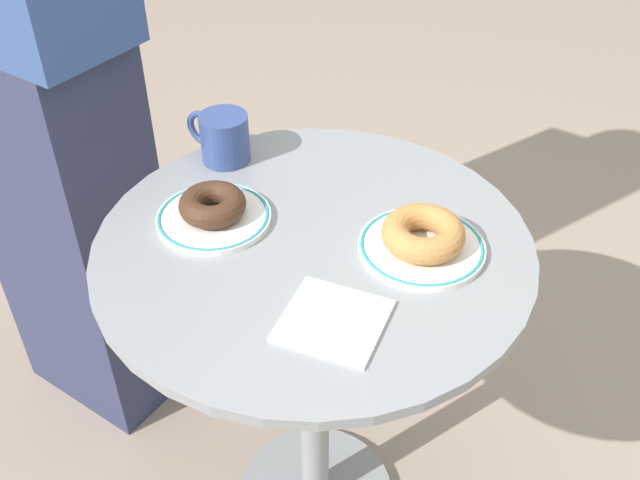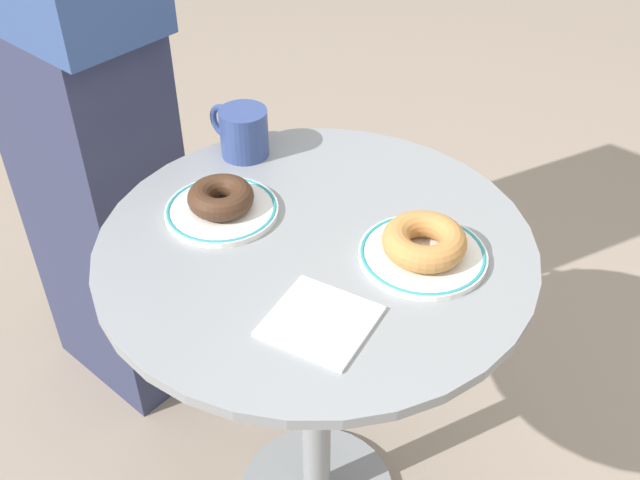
# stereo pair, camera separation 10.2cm
# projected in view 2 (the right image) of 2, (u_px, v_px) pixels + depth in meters

# --- Properties ---
(cafe_table) EXTENTS (0.68, 0.68, 0.71)m
(cafe_table) POSITION_uv_depth(u_px,v_px,m) (316.00, 333.00, 1.26)
(cafe_table) COLOR gray
(cafe_table) RESTS_ON ground
(plate_left) EXTENTS (0.18, 0.18, 0.01)m
(plate_left) POSITION_uv_depth(u_px,v_px,m) (222.00, 210.00, 1.19)
(plate_left) COLOR white
(plate_left) RESTS_ON cafe_table
(plate_right) EXTENTS (0.19, 0.19, 0.01)m
(plate_right) POSITION_uv_depth(u_px,v_px,m) (423.00, 255.00, 1.10)
(plate_right) COLOR white
(plate_right) RESTS_ON cafe_table
(donut_chocolate) EXTENTS (0.14, 0.14, 0.04)m
(donut_chocolate) POSITION_uv_depth(u_px,v_px,m) (221.00, 197.00, 1.17)
(donut_chocolate) COLOR #422819
(donut_chocolate) RESTS_ON plate_left
(donut_old_fashioned) EXTENTS (0.18, 0.18, 0.04)m
(donut_old_fashioned) POSITION_uv_depth(u_px,v_px,m) (424.00, 241.00, 1.08)
(donut_old_fashioned) COLOR #BC7F42
(donut_old_fashioned) RESTS_ON plate_right
(paper_napkin) EXTENTS (0.16, 0.16, 0.01)m
(paper_napkin) POSITION_uv_depth(u_px,v_px,m) (320.00, 321.00, 1.00)
(paper_napkin) COLOR white
(paper_napkin) RESTS_ON cafe_table
(coffee_mug) EXTENTS (0.12, 0.09, 0.09)m
(coffee_mug) POSITION_uv_depth(u_px,v_px,m) (243.00, 132.00, 1.30)
(coffee_mug) COLOR #334784
(coffee_mug) RESTS_ON cafe_table
(person_figure) EXTENTS (0.45, 0.36, 1.64)m
(person_figure) POSITION_uv_depth(u_px,v_px,m) (70.00, 65.00, 1.39)
(person_figure) COLOR #2D3351
(person_figure) RESTS_ON ground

